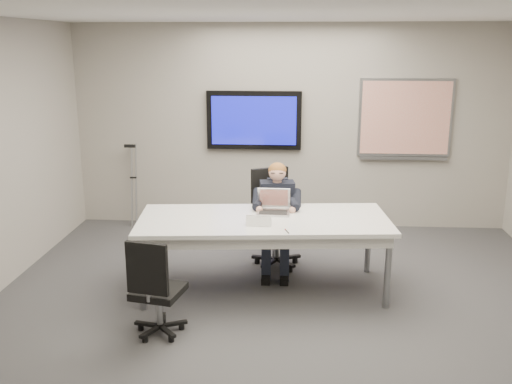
# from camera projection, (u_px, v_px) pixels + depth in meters

# --- Properties ---
(floor) EXTENTS (6.00, 6.00, 0.02)m
(floor) POSITION_uv_depth(u_px,v_px,m) (284.00, 323.00, 5.33)
(floor) COLOR #343437
(floor) RESTS_ON ground
(ceiling) EXTENTS (6.00, 6.00, 0.02)m
(ceiling) POSITION_uv_depth(u_px,v_px,m) (289.00, 9.00, 4.61)
(ceiling) COLOR white
(ceiling) RESTS_ON wall_back
(wall_back) EXTENTS (6.00, 0.02, 2.80)m
(wall_back) POSITION_uv_depth(u_px,v_px,m) (290.00, 127.00, 7.86)
(wall_back) COLOR #A19B91
(wall_back) RESTS_ON ground
(wall_front) EXTENTS (6.00, 0.02, 2.80)m
(wall_front) POSITION_uv_depth(u_px,v_px,m) (272.00, 367.00, 2.08)
(wall_front) COLOR #A19B91
(wall_front) RESTS_ON ground
(conference_table) EXTENTS (2.65, 1.30, 0.79)m
(conference_table) POSITION_uv_depth(u_px,v_px,m) (264.00, 226.00, 5.88)
(conference_table) COLOR silver
(conference_table) RESTS_ON ground
(tv_display) EXTENTS (1.30, 0.09, 0.80)m
(tv_display) POSITION_uv_depth(u_px,v_px,m) (254.00, 120.00, 7.82)
(tv_display) COLOR black
(tv_display) RESTS_ON wall_back
(whiteboard) EXTENTS (1.25, 0.08, 1.10)m
(whiteboard) POSITION_uv_depth(u_px,v_px,m) (405.00, 119.00, 7.70)
(whiteboard) COLOR gray
(whiteboard) RESTS_ON wall_back
(office_chair_far) EXTENTS (0.71, 0.71, 1.13)m
(office_chair_far) POSITION_uv_depth(u_px,v_px,m) (275.00, 236.00, 6.65)
(office_chair_far) COLOR black
(office_chair_far) RESTS_ON ground
(office_chair_near) EXTENTS (0.52, 0.52, 0.93)m
(office_chair_near) POSITION_uv_depth(u_px,v_px,m) (157.00, 305.00, 5.04)
(office_chair_near) COLOR black
(office_chair_near) RESTS_ON ground
(seated_person) EXTENTS (0.41, 0.70, 1.25)m
(seated_person) POSITION_uv_depth(u_px,v_px,m) (276.00, 230.00, 6.38)
(seated_person) COLOR #1B202E
(seated_person) RESTS_ON office_chair_far
(crutch) EXTENTS (0.26, 0.49, 1.24)m
(crutch) POSITION_uv_depth(u_px,v_px,m) (134.00, 183.00, 8.04)
(crutch) COLOR #9EA0A5
(crutch) RESTS_ON ground
(laptop) EXTENTS (0.35, 0.33, 0.24)m
(laptop) POSITION_uv_depth(u_px,v_px,m) (274.00, 206.00, 6.05)
(laptop) COLOR #BBBBBD
(laptop) RESTS_ON conference_table
(name_tent) EXTENTS (0.26, 0.09, 0.10)m
(name_tent) POSITION_uv_depth(u_px,v_px,m) (259.00, 220.00, 5.61)
(name_tent) COLOR white
(name_tent) RESTS_ON conference_table
(pen) EXTENTS (0.05, 0.12, 0.01)m
(pen) POSITION_uv_depth(u_px,v_px,m) (287.00, 231.00, 5.44)
(pen) COLOR black
(pen) RESTS_ON conference_table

